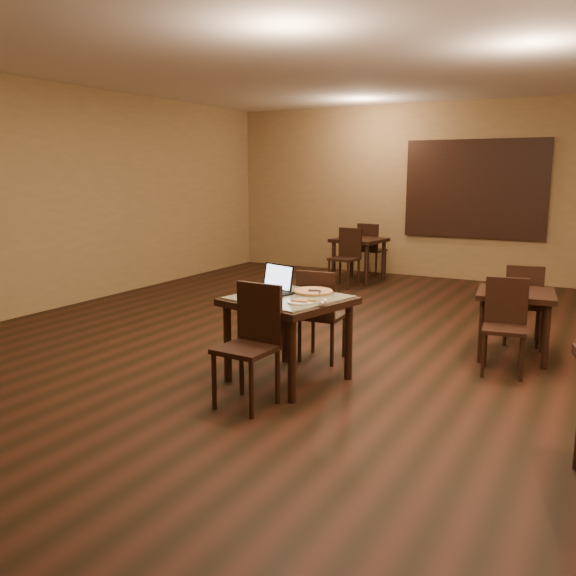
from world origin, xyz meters
The scene contains 21 objects.
ground centered at (0.00, 0.00, 0.00)m, with size 10.00×10.00×0.00m, color black.
wall_back centered at (0.00, 5.00, 1.50)m, with size 8.00×0.02×3.00m, color #96774C.
wall_left centered at (-4.00, 0.00, 1.50)m, with size 0.02×10.00×3.00m, color #96774C.
ceiling centered at (0.00, 0.00, 3.00)m, with size 8.00×10.00×0.02m, color silver.
mural centered at (0.50, 4.96, 1.55)m, with size 2.34×0.05×1.64m.
tiled_table centered at (0.19, -1.02, 0.66)m, with size 1.11×1.11×0.76m.
chair_main_near centered at (0.20, -1.64, 0.54)m, with size 0.44×0.44×0.97m.
chair_main_far centered at (0.20, -0.40, 0.51)m, with size 0.42×0.42×0.91m.
laptop centered at (-0.01, -0.91, 0.83)m, with size 0.42×0.38×0.25m.
plate centered at (0.41, -1.20, 0.77)m, with size 0.24×0.24×0.01m, color white.
pizza_slice centered at (0.41, -1.20, 0.79)m, with size 0.18×0.18×0.02m, color beige, non-canonical shape.
pizza_pan centered at (0.31, -0.78, 0.77)m, with size 0.39×0.39×0.01m, color silver.
pizza_whole centered at (0.31, -0.78, 0.78)m, with size 0.36×0.36×0.03m.
spatula centered at (0.33, -0.80, 0.79)m, with size 0.10×0.24×0.01m, color silver.
napkin_roll centered at (0.59, -1.16, 0.78)m, with size 0.06×0.16×0.04m.
other_table_a centered at (1.84, 0.66, 0.56)m, with size 0.81×0.81×0.68m.
other_table_a_chair_near centered at (1.83, 0.15, 0.49)m, with size 0.43×0.43×0.87m.
other_table_a_chair_far centered at (1.85, 1.17, 0.49)m, with size 0.43×0.43×0.87m.
other_table_b centered at (-1.16, 4.00, 0.60)m, with size 0.86×0.86×0.73m.
other_table_b_chair_near centered at (-1.15, 3.45, 0.53)m, with size 0.45×0.45×0.94m.
other_table_b_chair_far centered at (-1.17, 4.55, 0.53)m, with size 0.45×0.45×0.94m.
Camera 1 is at (2.68, -5.60, 1.83)m, focal length 38.00 mm.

